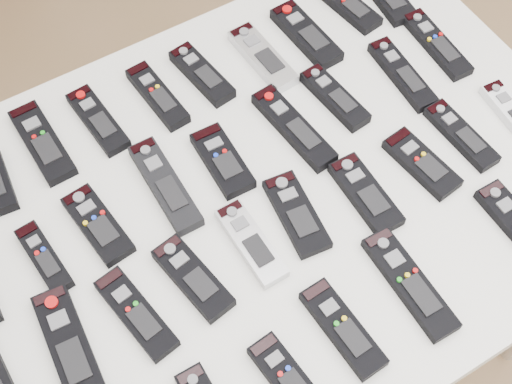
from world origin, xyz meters
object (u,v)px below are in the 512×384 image
remote_34 (410,283)px  remote_6 (263,57)px  remote_24 (297,214)px  remote_4 (158,96)px  remote_17 (402,74)px  remote_23 (251,243)px  remote_12 (98,225)px  table (256,213)px  remote_11 (44,258)px  remote_3 (98,120)px  remote_33 (343,328)px  remote_25 (366,194)px  remote_32 (287,378)px  remote_27 (461,135)px  remote_7 (306,35)px  remote_13 (165,185)px  remote_26 (422,163)px  remote_20 (70,347)px  remote_16 (335,97)px  remote_22 (193,278)px  remote_15 (294,128)px  remote_2 (42,143)px  remote_5 (202,74)px  remote_8 (348,6)px  remote_18 (436,44)px

remote_34 → remote_6: bearing=86.0°
remote_24 → remote_34: 0.22m
remote_4 → remote_17: same height
remote_23 → remote_12: bearing=140.8°
table → remote_11: 0.38m
remote_3 → remote_33: 0.60m
remote_25 → remote_32: bearing=-143.9°
remote_6 → remote_23: bearing=-127.2°
remote_23 → remote_27: 0.45m
remote_7 → remote_13: (-0.41, -0.17, 0.00)m
remote_11 → remote_34: bearing=-40.3°
remote_3 → remote_26: remote_26 is taller
remote_20 → remote_25: bearing=2.9°
remote_33 → remote_16: bearing=54.3°
remote_22 → remote_15: bearing=19.7°
remote_6 → remote_2: bearing=172.5°
remote_16 → remote_27: remote_16 is taller
remote_7 → remote_17: (0.11, -0.18, -0.00)m
remote_11 → remote_24: 0.44m
remote_34 → remote_13: bearing=125.4°
remote_15 → remote_16: (0.11, 0.02, -0.00)m
remote_6 → remote_5: bearing=165.7°
remote_7 → remote_8: remote_7 is taller
remote_6 → remote_18: 0.35m
remote_20 → remote_25: size_ratio=1.28×
remote_17 → table: bearing=-164.0°
remote_3 → remote_13: bearing=-82.4°
remote_2 → remote_22: 0.40m
remote_8 → remote_24: bearing=-143.1°
remote_4 → remote_8: 0.45m
remote_16 → remote_20: remote_16 is taller
remote_8 → remote_13: (-0.53, -0.20, 0.00)m
remote_15 → remote_18: 0.36m
remote_26 → remote_33: 0.35m
table → remote_33: (-0.01, -0.28, 0.07)m
remote_3 → remote_4: size_ratio=0.99×
remote_32 → remote_8: bearing=43.1°
remote_7 → remote_26: bearing=-91.6°
remote_11 → remote_18: (0.87, 0.04, -0.00)m
remote_5 → remote_20: 0.58m
remote_2 → remote_15: bearing=-28.9°
remote_3 → remote_11: (-0.20, -0.22, 0.00)m
remote_22 → remote_23: (0.12, 0.01, -0.00)m
remote_6 → remote_22: size_ratio=1.10×
remote_25 → remote_34: (-0.04, -0.18, -0.00)m
remote_11 → remote_18: 0.87m
remote_3 → remote_4: remote_4 is taller
remote_5 → remote_7: 0.23m
remote_24 → remote_32: (-0.17, -0.23, 0.00)m
remote_24 → remote_33: remote_33 is taller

